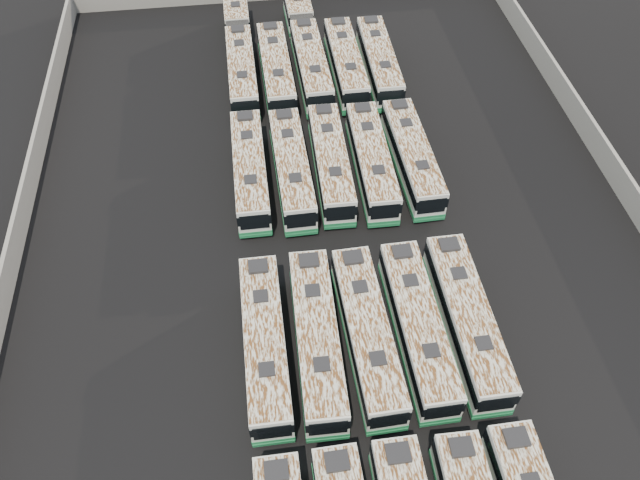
{
  "coord_description": "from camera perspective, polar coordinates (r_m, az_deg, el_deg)",
  "views": [
    {
      "loc": [
        -4.95,
        -26.94,
        34.3
      ],
      "look_at": [
        -1.25,
        0.56,
        1.6
      ],
      "focal_mm": 35.0,
      "sensor_mm": 36.0,
      "label": 1
    }
  ],
  "objects": [
    {
      "name": "bus_midback_center",
      "position": [
        48.28,
        1.0,
        7.1
      ],
      "size": [
        2.64,
        11.38,
        3.19
      ],
      "rotation": [
        0.0,
        0.0,
        -0.02
      ],
      "color": "silver",
      "rests_on": "ground"
    },
    {
      "name": "bus_midback_far_right",
      "position": [
        49.3,
        8.41,
        7.55
      ],
      "size": [
        2.61,
        11.36,
        3.19
      ],
      "rotation": [
        0.0,
        0.0,
        0.02
      ],
      "color": "silver",
      "rests_on": "ground"
    },
    {
      "name": "bus_back_far_right",
      "position": [
        59.08,
        5.42,
        15.9
      ],
      "size": [
        2.6,
        11.44,
        3.21
      ],
      "rotation": [
        0.0,
        0.0,
        -0.02
      ],
      "color": "silver",
      "rests_on": "ground"
    },
    {
      "name": "bus_midfront_center",
      "position": [
        38.47,
        4.34,
        -8.55
      ],
      "size": [
        2.76,
        11.68,
        3.28
      ],
      "rotation": [
        0.0,
        0.0,
        0.03
      ],
      "color": "silver",
      "rests_on": "ground"
    },
    {
      "name": "bus_back_far_left",
      "position": [
        60.59,
        -7.31,
        16.63
      ],
      "size": [
        2.43,
        17.47,
        3.17
      ],
      "rotation": [
        0.0,
        0.0,
        0.0
      ],
      "color": "silver",
      "rests_on": "ground"
    },
    {
      "name": "perimeter_wall",
      "position": [
        43.04,
        1.74,
        -0.82
      ],
      "size": [
        45.2,
        73.2,
        2.2
      ],
      "color": "gray",
      "rests_on": "ground"
    },
    {
      "name": "bus_midback_far_left",
      "position": [
        47.96,
        -6.41,
        6.38
      ],
      "size": [
        2.43,
        11.34,
        3.19
      ],
      "rotation": [
        0.0,
        0.0,
        -0.0
      ],
      "color": "silver",
      "rests_on": "ground"
    },
    {
      "name": "bus_midfront_far_right",
      "position": [
        39.94,
        13.25,
        -7.1
      ],
      "size": [
        2.52,
        11.71,
        3.3
      ],
      "rotation": [
        0.0,
        0.0,
        0.0
      ],
      "color": "silver",
      "rests_on": "ground"
    },
    {
      "name": "bus_midfront_left",
      "position": [
        38.17,
        -0.28,
        -9.0
      ],
      "size": [
        2.78,
        11.8,
        3.31
      ],
      "rotation": [
        0.0,
        0.0,
        -0.03
      ],
      "color": "silver",
      "rests_on": "ground"
    },
    {
      "name": "bus_back_center",
      "position": [
        60.85,
        -1.23,
        17.24
      ],
      "size": [
        2.7,
        18.04,
        3.27
      ],
      "rotation": [
        0.0,
        0.0,
        0.01
      ],
      "color": "silver",
      "rests_on": "ground"
    },
    {
      "name": "bus_back_right",
      "position": [
        58.64,
        2.37,
        15.8
      ],
      "size": [
        2.44,
        11.44,
        3.22
      ],
      "rotation": [
        0.0,
        0.0,
        -0.0
      ],
      "color": "silver",
      "rests_on": "ground"
    },
    {
      "name": "bus_back_left",
      "position": [
        57.92,
        -4.03,
        15.27
      ],
      "size": [
        2.58,
        11.63,
        3.27
      ],
      "rotation": [
        0.0,
        0.0,
        0.01
      ],
      "color": "silver",
      "rests_on": "ground"
    },
    {
      "name": "ground",
      "position": [
        43.9,
        1.71,
        -1.74
      ],
      "size": [
        140.0,
        140.0,
        0.0
      ],
      "primitive_type": "plane",
      "color": "black",
      "rests_on": "ground"
    },
    {
      "name": "bus_midfront_far_left",
      "position": [
        38.17,
        -5.05,
        -9.42
      ],
      "size": [
        2.49,
        11.53,
        3.25
      ],
      "rotation": [
        0.0,
        0.0,
        -0.0
      ],
      "color": "silver",
      "rests_on": "ground"
    },
    {
      "name": "bus_midback_left",
      "position": [
        47.83,
        -2.59,
        6.56
      ],
      "size": [
        2.58,
        11.43,
        3.21
      ],
      "rotation": [
        0.0,
        0.0,
        0.01
      ],
      "color": "silver",
      "rests_on": "ground"
    },
    {
      "name": "bus_midfront_right",
      "position": [
        39.11,
        8.92,
        -7.84
      ],
      "size": [
        2.58,
        11.6,
        3.26
      ],
      "rotation": [
        0.0,
        0.0,
        0.01
      ],
      "color": "silver",
      "rests_on": "ground"
    },
    {
      "name": "bus_midback_right",
      "position": [
        48.57,
        4.74,
        7.22
      ],
      "size": [
        2.61,
        11.42,
        3.21
      ],
      "rotation": [
        0.0,
        0.0,
        -0.02
      ],
      "color": "silver",
      "rests_on": "ground"
    }
  ]
}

